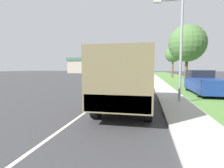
# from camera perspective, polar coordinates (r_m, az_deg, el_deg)

# --- Properties ---
(ground_plane) EXTENTS (180.00, 180.00, 0.00)m
(ground_plane) POSITION_cam_1_polar(r_m,az_deg,el_deg) (36.31, 6.86, 1.87)
(ground_plane) COLOR #38383A
(lane_centre_stripe) EXTENTS (0.12, 120.00, 0.00)m
(lane_centre_stripe) POSITION_cam_1_polar(r_m,az_deg,el_deg) (36.31, 6.86, 1.88)
(lane_centre_stripe) COLOR silver
(lane_centre_stripe) RESTS_ON ground
(sidewalk_right) EXTENTS (1.80, 120.00, 0.12)m
(sidewalk_right) POSITION_cam_1_polar(r_m,az_deg,el_deg) (36.23, 13.98, 1.84)
(sidewalk_right) COLOR beige
(sidewalk_right) RESTS_ON ground
(grass_strip_right) EXTENTS (7.00, 120.00, 0.02)m
(grass_strip_right) POSITION_cam_1_polar(r_m,az_deg,el_deg) (36.70, 20.86, 1.62)
(grass_strip_right) COLOR #56843D
(grass_strip_right) RESTS_ON ground
(military_truck) EXTENTS (2.41, 6.83, 2.88)m
(military_truck) POSITION_cam_1_polar(r_m,az_deg,el_deg) (9.04, 5.10, 2.30)
(military_truck) COLOR #606647
(military_truck) RESTS_ON ground
(car_nearest_ahead) EXTENTS (1.74, 4.24, 1.40)m
(car_nearest_ahead) POSITION_cam_1_polar(r_m,az_deg,el_deg) (22.49, 7.83, 1.47)
(car_nearest_ahead) COLOR navy
(car_nearest_ahead) RESTS_ON ground
(car_second_ahead) EXTENTS (1.93, 4.37, 1.47)m
(car_second_ahead) POSITION_cam_1_polar(r_m,az_deg,el_deg) (33.79, 3.84, 2.78)
(car_second_ahead) COLOR black
(car_second_ahead) RESTS_ON ground
(car_third_ahead) EXTENTS (1.88, 4.24, 1.37)m
(car_third_ahead) POSITION_cam_1_polar(r_m,az_deg,el_deg) (47.70, 5.51, 3.42)
(car_third_ahead) COLOR silver
(car_third_ahead) RESTS_ON ground
(car_fourth_ahead) EXTENTS (1.74, 4.50, 1.36)m
(car_fourth_ahead) POSITION_cam_1_polar(r_m,az_deg,el_deg) (55.24, 6.79, 3.65)
(car_fourth_ahead) COLOR #336B3D
(car_fourth_ahead) RESTS_ON ground
(pickup_truck) EXTENTS (1.98, 5.77, 1.89)m
(pickup_truck) POSITION_cam_1_polar(r_m,az_deg,el_deg) (16.15, 27.71, 0.42)
(pickup_truck) COLOR navy
(pickup_truck) RESTS_ON grass_strip_right
(lamp_post) EXTENTS (1.69, 0.24, 6.03)m
(lamp_post) POSITION_cam_1_polar(r_m,az_deg,el_deg) (11.14, 20.51, 13.63)
(lamp_post) COLOR gray
(lamp_post) RESTS_ON sidewalk_right
(tree_mid_right) EXTENTS (4.34, 4.34, 7.16)m
(tree_mid_right) POSITION_cam_1_polar(r_m,az_deg,el_deg) (22.94, 23.36, 12.06)
(tree_mid_right) COLOR brown
(tree_mid_right) RESTS_ON grass_strip_right
(tree_far_right) EXTENTS (3.39, 3.39, 6.74)m
(tree_far_right) POSITION_cam_1_polar(r_m,az_deg,el_deg) (40.66, 19.29, 9.06)
(tree_far_right) COLOR brown
(tree_far_right) RESTS_ON grass_strip_right
(building_distant) EXTENTS (20.46, 13.45, 6.41)m
(building_distant) POSITION_cam_1_polar(r_m,az_deg,el_deg) (77.96, -5.77, 6.03)
(building_distant) COLOR #B2A893
(building_distant) RESTS_ON ground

